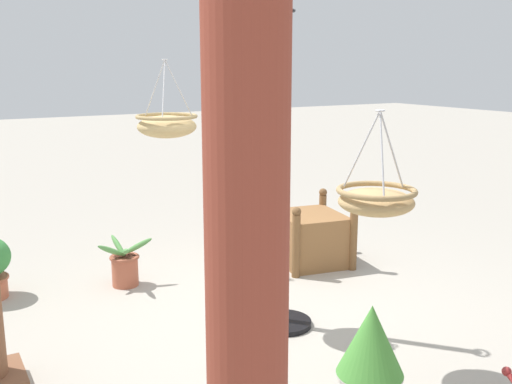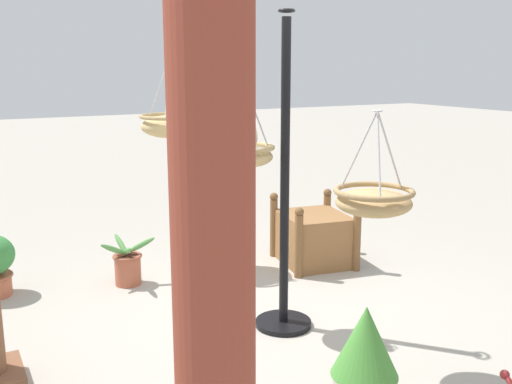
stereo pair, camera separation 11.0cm
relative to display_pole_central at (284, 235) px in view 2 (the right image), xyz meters
name	(u,v)px [view 2 (the right image)]	position (x,y,z in m)	size (l,w,h in m)	color
ground_plane	(262,319)	(0.19, 0.09, -0.74)	(40.00, 40.00, 0.00)	#A8A093
display_pole_central	(284,235)	(0.00, 0.00, 0.00)	(0.44, 0.44, 2.40)	black
hanging_basket_with_teddy	(246,154)	(0.15, 0.25, 0.62)	(0.43, 0.43, 0.60)	tan
teddy_bear	(243,130)	(0.15, 0.27, 0.81)	(0.30, 0.27, 0.44)	beige
hanging_basket_left_high	(374,200)	(-0.88, -0.12, 0.44)	(0.51, 0.51, 0.66)	tan
hanging_basket_right_low	(171,125)	(1.75, 0.25, 0.70)	(0.60, 0.60, 0.75)	tan
greenhouse_pillar_left	(215,384)	(-2.52, 1.72, 0.51)	(0.37, 0.37, 2.60)	brown
wooden_planter_box	(314,236)	(1.14, -1.05, -0.46)	(0.87, 0.82, 0.70)	olive
potted_plant_fern_front	(128,265)	(1.46, 0.82, -0.55)	(0.53, 0.54, 0.45)	#AD563D
potted_plant_small_succulent	(365,364)	(-1.32, 0.26, -0.37)	(0.38, 0.38, 0.71)	beige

